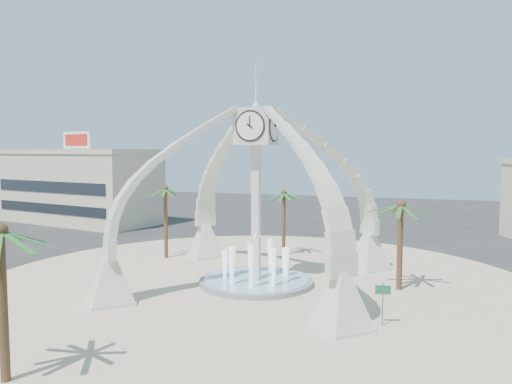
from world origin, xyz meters
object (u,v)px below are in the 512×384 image
(street_sign, at_px, (383,295))
(palm_north, at_px, (284,194))
(palm_west, at_px, (165,190))
(palm_east, at_px, (401,206))
(clock_tower, at_px, (256,193))
(palm_south, at_px, (0,233))
(fountain, at_px, (256,281))

(street_sign, bearing_deg, palm_north, 109.25)
(palm_west, xyz_separation_m, street_sign, (19.30, -11.51, -4.31))
(palm_east, height_order, street_sign, palm_east)
(clock_tower, bearing_deg, palm_north, 94.11)
(palm_north, bearing_deg, clock_tower, -85.89)
(palm_east, xyz_separation_m, palm_south, (-14.57, -19.07, 0.41))
(clock_tower, height_order, palm_south, clock_tower)
(street_sign, bearing_deg, palm_west, 136.46)
(palm_north, bearing_deg, palm_east, -38.20)
(palm_north, xyz_separation_m, palm_south, (-4.26, -27.18, 0.56))
(palm_north, distance_m, street_sign, 18.89)
(fountain, bearing_deg, palm_west, 150.81)
(clock_tower, height_order, palm_west, clock_tower)
(palm_east, relative_size, palm_south, 0.94)
(fountain, relative_size, palm_east, 1.22)
(palm_north, relative_size, street_sign, 2.63)
(clock_tower, xyz_separation_m, fountain, (0.00, 0.00, -6.20))
(fountain, xyz_separation_m, palm_south, (-4.97, -17.30, 5.85))
(clock_tower, height_order, palm_east, clock_tower)
(clock_tower, relative_size, palm_south, 2.56)
(palm_west, distance_m, street_sign, 22.88)
(clock_tower, relative_size, palm_west, 2.64)
(palm_east, xyz_separation_m, palm_west, (-19.82, 3.94, 0.30))
(fountain, bearing_deg, palm_north, 94.11)
(palm_east, bearing_deg, clock_tower, -169.56)
(street_sign, bearing_deg, fountain, 134.69)
(palm_north, height_order, street_sign, palm_north)
(clock_tower, height_order, street_sign, clock_tower)
(clock_tower, relative_size, palm_north, 2.83)
(palm_east, height_order, palm_south, palm_south)
(fountain, height_order, palm_west, palm_west)
(palm_east, bearing_deg, palm_south, -127.37)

